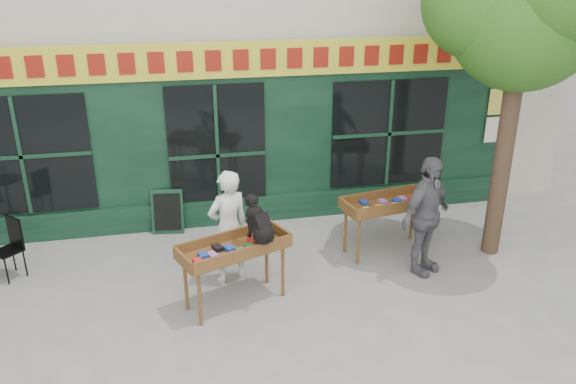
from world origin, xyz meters
The scene contains 8 objects.
ground centered at (0.00, 0.00, 0.00)m, with size 80.00×80.00×0.00m, color slate.
book_cart_center centered at (-0.06, -0.34, 0.82)m, with size 1.62×1.12×0.99m.
dog centered at (0.29, -0.39, 1.29)m, with size 0.34×0.60×0.60m, color black, non-canonical shape.
woman centered at (-0.06, 0.31, 0.88)m, with size 0.64×0.42×1.76m, color silver.
book_cart_right centered at (2.58, 0.68, 0.82)m, with size 1.59×0.87×0.99m.
man_right centered at (2.88, -0.07, 0.94)m, with size 1.10×0.46×1.87m, color #525156.
bistro_chair_right centered at (-3.27, 1.15, 0.56)m, with size 0.51×0.51×0.95m.
chalkboard centered at (-0.95, 2.19, 0.40)m, with size 0.58×0.26×0.79m.
Camera 1 is at (-0.81, -7.16, 4.42)m, focal length 35.00 mm.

